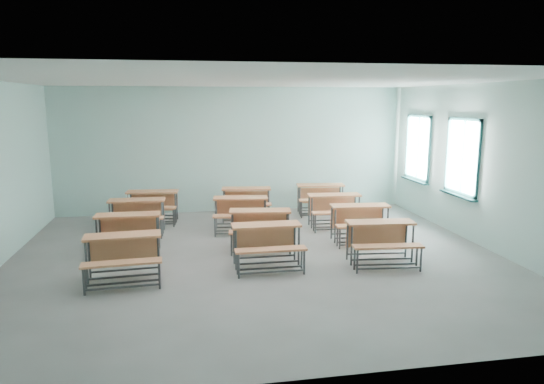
{
  "coord_description": "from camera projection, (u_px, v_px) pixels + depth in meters",
  "views": [
    {
      "loc": [
        -1.23,
        -8.46,
        2.86
      ],
      "look_at": [
        0.48,
        1.2,
        1.0
      ],
      "focal_mm": 32.0,
      "sensor_mm": 36.0,
      "label": 1
    }
  ],
  "objects": [
    {
      "name": "room",
      "position": [
        261.0,
        172.0,
        8.67
      ],
      "size": [
        9.04,
        8.04,
        3.24
      ],
      "color": "gray",
      "rests_on": "ground"
    },
    {
      "name": "desk_unit_r0c0",
      "position": [
        123.0,
        251.0,
        7.69
      ],
      "size": [
        1.24,
        0.87,
        0.75
      ],
      "rotation": [
        0.0,
        0.0,
        0.06
      ],
      "color": "#C06F45",
      "rests_on": "ground"
    },
    {
      "name": "desk_unit_r0c1",
      "position": [
        267.0,
        239.0,
        8.35
      ],
      "size": [
        1.2,
        0.8,
        0.75
      ],
      "rotation": [
        0.0,
        0.0,
        -0.0
      ],
      "color": "#C06F45",
      "rests_on": "ground"
    },
    {
      "name": "desk_unit_r0c2",
      "position": [
        382.0,
        236.0,
        8.53
      ],
      "size": [
        1.26,
        0.91,
        0.75
      ],
      "rotation": [
        0.0,
        0.0,
        -0.09
      ],
      "color": "#C06F45",
      "rests_on": "ground"
    },
    {
      "name": "desk_unit_r1c0",
      "position": [
        128.0,
        228.0,
        9.08
      ],
      "size": [
        1.21,
        0.82,
        0.75
      ],
      "rotation": [
        0.0,
        0.0,
        -0.02
      ],
      "color": "#C06F45",
      "rests_on": "ground"
    },
    {
      "name": "desk_unit_r1c1",
      "position": [
        260.0,
        223.0,
        9.43
      ],
      "size": [
        1.29,
        0.95,
        0.75
      ],
      "rotation": [
        0.0,
        0.0,
        -0.13
      ],
      "color": "#C06F45",
      "rests_on": "ground"
    },
    {
      "name": "desk_unit_r1c2",
      "position": [
        361.0,
        218.0,
        9.88
      ],
      "size": [
        1.25,
        0.89,
        0.75
      ],
      "rotation": [
        0.0,
        0.0,
        -0.07
      ],
      "color": "#C06F45",
      "rests_on": "ground"
    },
    {
      "name": "desk_unit_r2c0",
      "position": [
        136.0,
        211.0,
        10.45
      ],
      "size": [
        1.22,
        0.85,
        0.75
      ],
      "rotation": [
        0.0,
        0.0,
        -0.04
      ],
      "color": "#C06F45",
      "rests_on": "ground"
    },
    {
      "name": "desk_unit_r2c1",
      "position": [
        241.0,
        209.0,
        10.7
      ],
      "size": [
        1.27,
        0.92,
        0.75
      ],
      "rotation": [
        0.0,
        0.0,
        -0.1
      ],
      "color": "#C06F45",
      "rests_on": "ground"
    },
    {
      "name": "desk_unit_r2c2",
      "position": [
        335.0,
        206.0,
        11.02
      ],
      "size": [
        1.24,
        0.87,
        0.75
      ],
      "rotation": [
        0.0,
        0.0,
        -0.06
      ],
      "color": "#C06F45",
      "rests_on": "ground"
    },
    {
      "name": "desk_unit_r3c0",
      "position": [
        152.0,
        202.0,
        11.44
      ],
      "size": [
        1.27,
        0.92,
        0.75
      ],
      "rotation": [
        0.0,
        0.0,
        -0.1
      ],
      "color": "#C06F45",
      "rests_on": "ground"
    },
    {
      "name": "desk_unit_r3c1",
      "position": [
        246.0,
        198.0,
        11.84
      ],
      "size": [
        1.29,
        0.95,
        0.75
      ],
      "rotation": [
        0.0,
        0.0,
        -0.13
      ],
      "color": "#C06F45",
      "rests_on": "ground"
    },
    {
      "name": "desk_unit_r3c2",
      "position": [
        321.0,
        194.0,
        12.33
      ],
      "size": [
        1.28,
        0.93,
        0.75
      ],
      "rotation": [
        0.0,
        0.0,
        -0.12
      ],
      "color": "#C06F45",
      "rests_on": "ground"
    }
  ]
}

